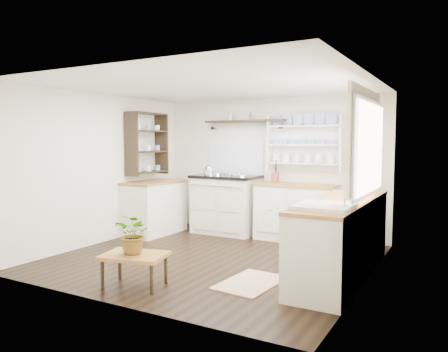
% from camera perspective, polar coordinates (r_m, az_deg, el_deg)
% --- Properties ---
extents(floor, '(4.00, 3.80, 0.01)m').
position_cam_1_polar(floor, '(5.99, -1.45, -10.71)').
color(floor, black).
rests_on(floor, ground).
extents(wall_back, '(4.00, 0.02, 2.30)m').
position_cam_1_polar(wall_back, '(7.49, 5.98, 1.27)').
color(wall_back, beige).
rests_on(wall_back, ground).
extents(wall_right, '(0.02, 3.80, 2.30)m').
position_cam_1_polar(wall_right, '(5.07, 18.33, -0.50)').
color(wall_right, beige).
rests_on(wall_right, ground).
extents(wall_left, '(0.02, 3.80, 2.30)m').
position_cam_1_polar(wall_left, '(7.03, -15.64, 0.91)').
color(wall_left, beige).
rests_on(wall_left, ground).
extents(ceiling, '(4.00, 3.80, 0.01)m').
position_cam_1_polar(ceiling, '(5.82, -1.50, 11.69)').
color(ceiling, white).
rests_on(ceiling, wall_back).
extents(window, '(0.08, 1.55, 1.22)m').
position_cam_1_polar(window, '(5.21, 18.21, 4.20)').
color(window, white).
rests_on(window, wall_right).
extents(aga_cooker, '(1.12, 0.77, 1.03)m').
position_cam_1_polar(aga_cooker, '(7.54, 0.35, -3.60)').
color(aga_cooker, beige).
rests_on(aga_cooker, floor).
extents(back_cabinets, '(1.27, 0.63, 0.90)m').
position_cam_1_polar(back_cabinets, '(7.06, 9.45, -4.60)').
color(back_cabinets, silver).
rests_on(back_cabinets, floor).
extents(right_cabinets, '(0.62, 2.43, 0.90)m').
position_cam_1_polar(right_cabinets, '(5.34, 15.16, -7.68)').
color(right_cabinets, silver).
rests_on(right_cabinets, floor).
extents(belfast_sink, '(0.55, 0.60, 0.45)m').
position_cam_1_polar(belfast_sink, '(4.56, 12.93, -5.36)').
color(belfast_sink, white).
rests_on(belfast_sink, right_cabinets).
extents(left_cabinets, '(0.62, 1.13, 0.90)m').
position_cam_1_polar(left_cabinets, '(7.57, -9.08, -3.98)').
color(left_cabinets, silver).
rests_on(left_cabinets, floor).
extents(plate_rack, '(1.20, 0.22, 0.90)m').
position_cam_1_polar(plate_rack, '(7.21, 10.66, 4.31)').
color(plate_rack, white).
rests_on(plate_rack, wall_back).
extents(high_shelf, '(1.50, 0.29, 0.16)m').
position_cam_1_polar(high_shelf, '(7.54, 2.84, 7.08)').
color(high_shelf, black).
rests_on(high_shelf, wall_back).
extents(left_shelving, '(0.28, 0.80, 1.05)m').
position_cam_1_polar(left_shelving, '(7.57, -10.02, 4.29)').
color(left_shelving, black).
rests_on(left_shelving, wall_left).
extents(kettle, '(0.19, 0.19, 0.24)m').
position_cam_1_polar(kettle, '(7.52, -1.96, 0.53)').
color(kettle, silver).
rests_on(kettle, aga_cooker).
extents(utensil_crock, '(0.13, 0.13, 0.15)m').
position_cam_1_polar(utensil_crock, '(7.22, 6.70, -0.18)').
color(utensil_crock, brown).
rests_on(utensil_crock, back_cabinets).
extents(center_table, '(0.76, 0.62, 0.36)m').
position_cam_1_polar(center_table, '(4.89, -11.60, -10.45)').
color(center_table, brown).
rests_on(center_table, floor).
extents(potted_plant, '(0.41, 0.36, 0.44)m').
position_cam_1_polar(potted_plant, '(4.83, -11.65, -7.41)').
color(potted_plant, '#3F7233').
rests_on(potted_plant, center_table).
extents(floor_rug, '(0.62, 0.89, 0.02)m').
position_cam_1_polar(floor_rug, '(5.00, 3.51, -13.74)').
color(floor_rug, '#977857').
rests_on(floor_rug, floor).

